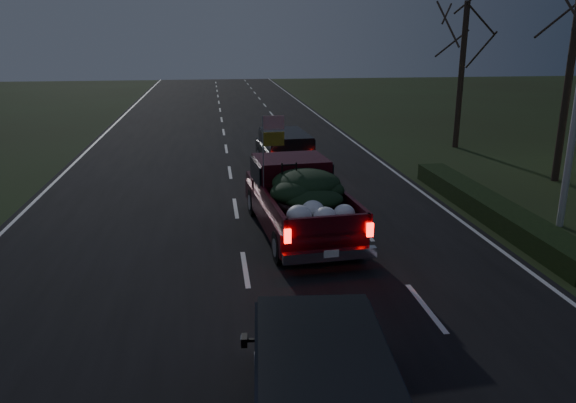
{
  "coord_description": "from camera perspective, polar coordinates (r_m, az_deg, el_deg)",
  "views": [
    {
      "loc": [
        -0.67,
        -12.57,
        5.48
      ],
      "look_at": [
        1.22,
        1.27,
        1.3
      ],
      "focal_mm": 35.0,
      "sensor_mm": 36.0,
      "label": 1
    }
  ],
  "objects": [
    {
      "name": "bare_tree_far",
      "position": [
        29.23,
        17.48,
        15.42
      ],
      "size": [
        3.6,
        3.6,
        7.0
      ],
      "color": "black",
      "rests_on": "ground"
    },
    {
      "name": "lead_suv",
      "position": [
        23.77,
        -0.3,
        5.66
      ],
      "size": [
        2.12,
        4.48,
        1.25
      ],
      "rotation": [
        0.0,
        0.0,
        0.07
      ],
      "color": "black",
      "rests_on": "ground"
    },
    {
      "name": "ground",
      "position": [
        13.73,
        -4.37,
        -6.92
      ],
      "size": [
        120.0,
        120.0,
        0.0
      ],
      "primitive_type": "plane",
      "color": "black",
      "rests_on": "ground"
    },
    {
      "name": "hedge_row",
      "position": [
        18.47,
        19.9,
        -0.66
      ],
      "size": [
        1.0,
        10.0,
        0.6
      ],
      "primitive_type": "cube",
      "color": "black",
      "rests_on": "ground"
    },
    {
      "name": "pickup_truck",
      "position": [
        15.81,
        1.1,
        0.68
      ],
      "size": [
        2.68,
        5.92,
        3.02
      ],
      "rotation": [
        0.0,
        0.0,
        0.09
      ],
      "color": "#3E0811",
      "rests_on": "ground"
    },
    {
      "name": "road_asphalt",
      "position": [
        13.72,
        -4.37,
        -6.88
      ],
      "size": [
        14.0,
        120.0,
        0.02
      ],
      "primitive_type": "cube",
      "color": "black",
      "rests_on": "ground"
    },
    {
      "name": "rear_suv",
      "position": [
        7.95,
        3.48,
        -18.12
      ],
      "size": [
        2.17,
        4.49,
        1.25
      ],
      "rotation": [
        0.0,
        0.0,
        -0.08
      ],
      "color": "black",
      "rests_on": "ground"
    }
  ]
}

